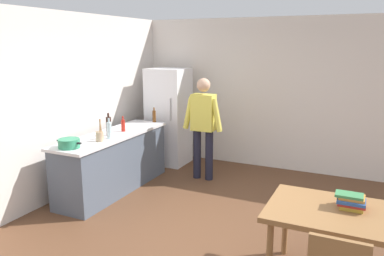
{
  "coord_description": "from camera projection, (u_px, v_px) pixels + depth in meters",
  "views": [
    {
      "loc": [
        1.49,
        -3.78,
        2.23
      ],
      "look_at": [
        -0.77,
        1.04,
        1.06
      ],
      "focal_mm": 35.57,
      "sensor_mm": 36.0,
      "label": 1
    }
  ],
  "objects": [
    {
      "name": "bottle_sauce_red",
      "position": [
        123.0,
        125.0,
        5.93
      ],
      "size": [
        0.06,
        0.06,
        0.24
      ],
      "color": "#B22319",
      "rests_on": "kitchen_counter"
    },
    {
      "name": "kitchen_counter",
      "position": [
        114.0,
        162.0,
        5.88
      ],
      "size": [
        0.64,
        2.2,
        0.9
      ],
      "color": "#4C5666",
      "rests_on": "ground_plane"
    },
    {
      "name": "wall_left",
      "position": [
        51.0,
        108.0,
        5.41
      ],
      "size": [
        0.12,
        5.6,
        2.7
      ],
      "primitive_type": "cube",
      "color": "silver",
      "rests_on": "ground_plane"
    },
    {
      "name": "wall_back",
      "position": [
        278.0,
        95.0,
        6.8
      ],
      "size": [
        6.4,
        0.12,
        2.7
      ],
      "primitive_type": "cube",
      "color": "silver",
      "rests_on": "ground_plane"
    },
    {
      "name": "bottle_water_clear",
      "position": [
        109.0,
        130.0,
        5.47
      ],
      "size": [
        0.07,
        0.07,
        0.3
      ],
      "color": "silver",
      "rests_on": "kitchen_counter"
    },
    {
      "name": "bottle_beer_brown",
      "position": [
        154.0,
        116.0,
        6.63
      ],
      "size": [
        0.06,
        0.06,
        0.26
      ],
      "color": "#5B3314",
      "rests_on": "kitchen_counter"
    },
    {
      "name": "utensil_jar",
      "position": [
        100.0,
        136.0,
        5.32
      ],
      "size": [
        0.11,
        0.11,
        0.32
      ],
      "color": "tan",
      "rests_on": "kitchen_counter"
    },
    {
      "name": "person",
      "position": [
        203.0,
        122.0,
        6.26
      ],
      "size": [
        0.7,
        0.22,
        1.7
      ],
      "color": "#1E1E2D",
      "rests_on": "ground_plane"
    },
    {
      "name": "bottle_wine_dark",
      "position": [
        109.0,
        126.0,
        5.65
      ],
      "size": [
        0.08,
        0.08,
        0.34
      ],
      "color": "black",
      "rests_on": "kitchen_counter"
    },
    {
      "name": "cooking_pot",
      "position": [
        69.0,
        143.0,
        4.99
      ],
      "size": [
        0.4,
        0.28,
        0.12
      ],
      "color": "#2D845B",
      "rests_on": "kitchen_counter"
    },
    {
      "name": "refrigerator",
      "position": [
        169.0,
        117.0,
        7.16
      ],
      "size": [
        0.7,
        0.67,
        1.8
      ],
      "color": "white",
      "rests_on": "ground_plane"
    },
    {
      "name": "book_stack",
      "position": [
        351.0,
        201.0,
        3.49
      ],
      "size": [
        0.27,
        0.22,
        0.14
      ],
      "color": "gold",
      "rests_on": "dining_table"
    },
    {
      "name": "ground_plane",
      "position": [
        214.0,
        240.0,
        4.44
      ],
      "size": [
        14.0,
        14.0,
        0.0
      ],
      "primitive_type": "plane",
      "color": "brown"
    },
    {
      "name": "dining_table",
      "position": [
        346.0,
        220.0,
        3.45
      ],
      "size": [
        1.4,
        0.9,
        0.75
      ],
      "color": "olive",
      "rests_on": "ground_plane"
    }
  ]
}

